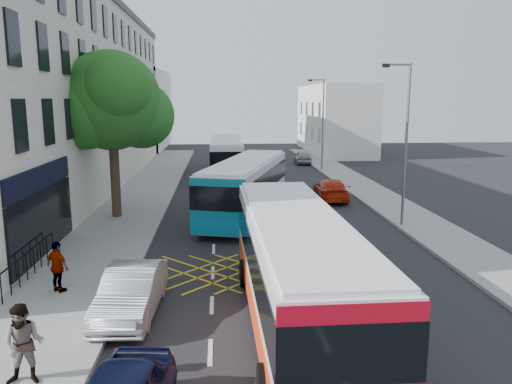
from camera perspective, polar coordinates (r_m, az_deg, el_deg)
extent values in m
plane|color=black|center=(13.89, 8.70, -17.18)|extent=(120.00, 120.00, 0.00)
cube|color=gray|center=(28.26, -15.57, -2.80)|extent=(5.00, 70.00, 0.15)
cube|color=gray|center=(29.59, 16.46, -2.25)|extent=(3.00, 70.00, 0.15)
cube|color=beige|center=(38.11, -21.52, 9.99)|extent=(8.00, 45.00, 13.00)
cube|color=black|center=(21.38, -23.45, 1.54)|extent=(0.12, 7.00, 0.90)
cube|color=black|center=(21.71, -23.10, -3.15)|extent=(0.12, 7.00, 2.60)
cube|color=silver|center=(67.88, -13.83, 9.12)|extent=(8.00, 20.00, 10.00)
cube|color=silver|center=(61.59, 8.90, 8.24)|extent=(6.00, 18.00, 8.00)
cylinder|color=#382619|center=(27.84, -15.80, 1.76)|extent=(0.50, 0.50, 4.40)
sphere|color=#1B5016|center=(27.53, -16.23, 10.01)|extent=(5.20, 5.20, 5.20)
sphere|color=#1B5016|center=(28.09, -12.98, 8.53)|extent=(3.60, 3.60, 3.60)
sphere|color=#1B5016|center=(27.23, -18.92, 8.60)|extent=(3.80, 3.80, 3.80)
sphere|color=#1B5016|center=(26.14, -15.58, 11.35)|extent=(3.40, 3.40, 3.40)
sphere|color=#1B5016|center=(28.79, -17.47, 11.95)|extent=(3.20, 3.20, 3.20)
cylinder|color=slate|center=(25.76, 16.77, 5.06)|extent=(0.14, 0.14, 8.00)
cylinder|color=slate|center=(25.50, 15.95, 13.83)|extent=(1.20, 0.10, 0.10)
cube|color=black|center=(25.30, 14.63, 13.81)|extent=(0.35, 0.15, 0.18)
cylinder|color=slate|center=(44.97, 7.64, 7.62)|extent=(0.14, 0.14, 8.00)
cylinder|color=slate|center=(44.82, 7.00, 12.61)|extent=(1.20, 0.10, 0.10)
cube|color=black|center=(44.70, 6.22, 12.57)|extent=(0.35, 0.15, 0.18)
cube|color=silver|center=(14.42, 4.63, -8.47)|extent=(2.76, 11.48, 2.76)
cube|color=silver|center=(14.02, 4.72, -2.94)|extent=(2.55, 11.25, 0.12)
cube|color=black|center=(14.30, 4.66, -7.00)|extent=(2.82, 11.54, 1.14)
cube|color=#FF4515|center=(14.76, 4.58, -12.01)|extent=(2.81, 11.53, 0.78)
cube|color=#B5091B|center=(9.34, 10.82, -19.70)|extent=(2.64, 0.14, 2.60)
cylinder|color=black|center=(17.63, -1.37, -9.22)|extent=(0.30, 0.94, 0.94)
cylinder|color=black|center=(17.97, 7.04, -8.90)|extent=(0.30, 0.94, 0.94)
cylinder|color=black|center=(11.87, 14.47, -20.04)|extent=(0.30, 0.94, 0.94)
cube|color=silver|center=(27.49, -1.13, 0.67)|extent=(5.58, 11.37, 2.68)
cube|color=silver|center=(27.29, -1.14, 3.54)|extent=(5.32, 11.10, 0.12)
cube|color=black|center=(27.43, -1.13, 1.45)|extent=(5.66, 11.45, 1.11)
cube|color=#0D7CA6|center=(27.67, -1.12, -1.24)|extent=(5.64, 11.44, 0.76)
cube|color=#0B708C|center=(22.25, -4.43, -1.68)|extent=(2.49, 0.83, 2.53)
cube|color=#FF0C0C|center=(22.71, -6.86, -3.31)|extent=(0.26, 0.13, 0.25)
cube|color=#FF0C0C|center=(22.14, -1.89, -3.60)|extent=(0.26, 0.13, 0.25)
cylinder|color=black|center=(30.91, -2.10, -0.55)|extent=(0.53, 0.95, 0.91)
cylinder|color=black|center=(30.39, 2.52, -0.75)|extent=(0.53, 0.95, 0.91)
cylinder|color=black|center=(24.57, -6.02, -3.55)|extent=(0.53, 0.95, 0.91)
cylinder|color=black|center=(23.92, -0.24, -3.89)|extent=(0.53, 0.95, 0.91)
cube|color=silver|center=(42.34, -3.37, 4.15)|extent=(2.62, 11.05, 2.66)
cube|color=silver|center=(42.21, -3.39, 6.01)|extent=(2.42, 10.82, 0.12)
cube|color=black|center=(42.30, -3.38, 4.66)|extent=(2.68, 11.11, 1.10)
cube|color=#0B8B8A|center=(42.46, -3.36, 2.91)|extent=(2.67, 11.10, 0.75)
cube|color=white|center=(36.90, -3.32, 3.23)|extent=(2.55, 0.13, 2.50)
cube|color=#FF0C0C|center=(36.99, -4.86, 2.13)|extent=(0.25, 0.06, 0.25)
cube|color=#FF0C0C|center=(37.00, -1.76, 2.17)|extent=(0.25, 0.06, 0.25)
cylinder|color=black|center=(45.49, -4.95, 3.03)|extent=(0.29, 0.90, 0.90)
cylinder|color=black|center=(45.50, -1.80, 3.06)|extent=(0.29, 0.90, 0.90)
cylinder|color=black|center=(38.85, -5.17, 1.71)|extent=(0.29, 0.90, 0.90)
cylinder|color=black|center=(38.86, -1.47, 1.76)|extent=(0.29, 0.90, 0.90)
cylinder|color=black|center=(12.44, 9.35, -19.10)|extent=(0.23, 0.64, 0.63)
cylinder|color=black|center=(13.74, 9.01, -16.07)|extent=(0.23, 0.64, 0.63)
cube|color=black|center=(12.95, 9.21, -16.36)|extent=(0.42, 1.20, 0.22)
cube|color=black|center=(13.09, 9.18, -15.19)|extent=(0.35, 0.48, 0.20)
cube|color=black|center=(12.68, 9.29, -16.35)|extent=(0.34, 0.53, 0.10)
cylinder|color=slate|center=(13.53, 9.07, -14.75)|extent=(0.13, 0.43, 0.82)
cylinder|color=slate|center=(13.25, 9.15, -13.68)|extent=(0.59, 0.14, 0.04)
cube|color=gold|center=(12.19, 9.43, -18.57)|extent=(0.18, 0.05, 0.13)
imported|color=black|center=(12.74, 9.28, -14.92)|extent=(0.68, 0.51, 1.69)
sphere|color=#99999E|center=(12.44, 9.38, -11.91)|extent=(0.29, 0.29, 0.29)
imported|color=#A2A4A9|center=(15.79, -14.05, -10.99)|extent=(1.76, 4.46, 1.45)
imported|color=#BB2308|center=(32.54, 8.55, 0.29)|extent=(2.21, 4.76, 1.34)
imported|color=#3D3F45|center=(50.67, -2.04, 4.00)|extent=(2.48, 4.46, 1.18)
imported|color=#94969A|center=(50.38, 5.40, 4.01)|extent=(1.88, 4.03, 1.33)
imported|color=gray|center=(12.67, -25.00, -15.52)|extent=(0.92, 0.72, 1.87)
imported|color=gray|center=(17.80, -21.72, -7.95)|extent=(1.06, 0.94, 1.73)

